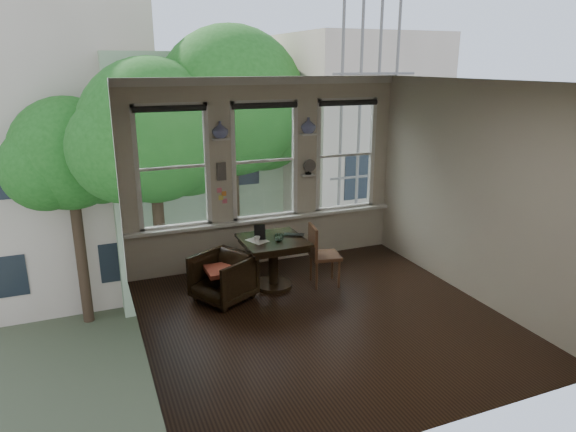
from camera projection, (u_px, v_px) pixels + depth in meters
name	position (u px, v px, depth m)	size (l,w,h in m)	color
ground	(324.00, 319.00, 6.67)	(4.50, 4.50, 0.00)	black
ceiling	(329.00, 81.00, 5.81)	(4.50, 4.50, 0.00)	silver
wall_back	(264.00, 173.00, 8.24)	(4.50, 4.50, 0.00)	beige
wall_front	(446.00, 277.00, 4.24)	(4.50, 4.50, 0.00)	beige
wall_left	(135.00, 230.00, 5.43)	(4.50, 4.50, 0.00)	beige
wall_right	(473.00, 192.00, 7.05)	(4.50, 4.50, 0.00)	beige
window_left	(173.00, 167.00, 7.66)	(1.10, 0.12, 1.90)	white
window_center	(264.00, 161.00, 8.18)	(1.10, 0.12, 1.90)	white
window_right	(344.00, 155.00, 8.70)	(1.10, 0.12, 1.90)	white
shelf_left	(220.00, 139.00, 7.71)	(0.26, 0.16, 0.03)	white
shelf_right	(308.00, 134.00, 8.24)	(0.26, 0.16, 0.03)	white
intercom	(221.00, 171.00, 7.88)	(0.14, 0.06, 0.28)	#59544F
sticky_notes	(222.00, 193.00, 7.99)	(0.16, 0.01, 0.24)	pink
desk_fan	(308.00, 169.00, 8.38)	(0.20, 0.20, 0.24)	#59544F
vase_left	(220.00, 130.00, 7.67)	(0.24, 0.24, 0.25)	silver
vase_right	(308.00, 125.00, 8.20)	(0.24, 0.24, 0.25)	silver
table	(273.00, 263.00, 7.53)	(0.90, 0.90, 0.75)	black
armchair_left	(223.00, 278.00, 7.12)	(0.71, 0.74, 0.67)	black
cushion_red	(223.00, 270.00, 7.09)	(0.45, 0.45, 0.06)	maroon
side_chair_right	(325.00, 255.00, 7.61)	(0.42, 0.42, 0.92)	#472419
laptop	(294.00, 236.00, 7.53)	(0.30, 0.19, 0.02)	black
mug	(257.00, 239.00, 7.29)	(0.09, 0.09, 0.08)	white
drinking_glass	(279.00, 238.00, 7.33)	(0.13, 0.13, 0.10)	white
tablet	(260.00, 232.00, 7.38)	(0.16, 0.02, 0.22)	black
papers	(257.00, 241.00, 7.36)	(0.22, 0.30, 0.00)	silver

